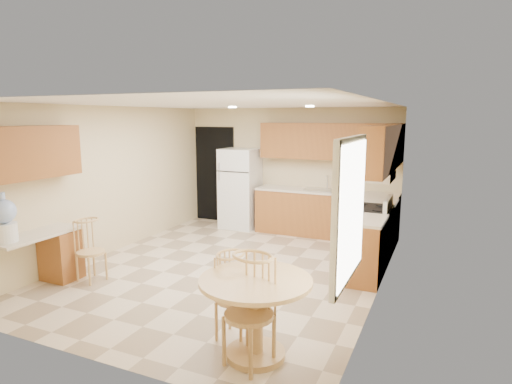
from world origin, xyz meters
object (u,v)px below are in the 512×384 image
at_px(chair_table_b, 244,305).
at_px(refrigerator, 240,188).
at_px(stove, 369,235).
at_px(chair_desk, 86,246).
at_px(chair_table_a, 231,291).
at_px(water_crock, 4,220).
at_px(dining_table, 256,306).

bearing_deg(chair_table_b, refrigerator, -46.97).
height_order(stove, chair_desk, stove).
xyz_separation_m(refrigerator, chair_desk, (-0.60, -3.68, -0.30)).
bearing_deg(refrigerator, chair_table_b, -63.44).
bearing_deg(chair_table_a, refrigerator, -153.68).
relative_size(chair_table_b, water_crock, 1.67).
relative_size(refrigerator, chair_table_a, 1.83).
bearing_deg(water_crock, stove, 40.06).
relative_size(refrigerator, chair_table_b, 1.58).
bearing_deg(chair_table_a, chair_desk, -101.72).
bearing_deg(refrigerator, water_crock, -103.08).
distance_m(stove, chair_table_b, 3.52).
bearing_deg(water_crock, chair_desk, 61.69).
xyz_separation_m(stove, chair_table_a, (-0.88, -3.07, 0.09)).
xyz_separation_m(dining_table, chair_table_b, (0.00, -0.25, 0.12)).
relative_size(stove, chair_table_a, 1.19).
bearing_deg(chair_desk, chair_table_b, 80.07).
bearing_deg(dining_table, chair_table_b, -90.00).
distance_m(chair_desk, water_crock, 1.08).
height_order(stove, chair_table_a, stove).
height_order(dining_table, chair_table_b, chair_table_b).
bearing_deg(stove, water_crock, -139.94).
xyz_separation_m(stove, water_crock, (-3.92, -3.30, 0.59)).
distance_m(dining_table, water_crock, 3.44).
relative_size(dining_table, water_crock, 1.72).
bearing_deg(refrigerator, stove, -22.99).
bearing_deg(chair_desk, chair_table_a, 86.04).
bearing_deg(water_crock, chair_table_a, 4.38).
bearing_deg(chair_table_a, dining_table, 66.47).
bearing_deg(stove, chair_table_a, -105.95).
relative_size(stove, water_crock, 1.73).
bearing_deg(stove, dining_table, -99.23).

